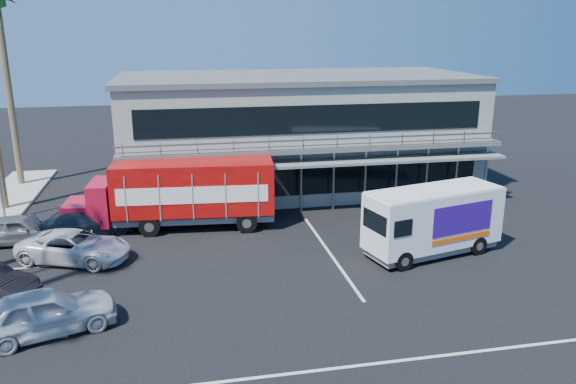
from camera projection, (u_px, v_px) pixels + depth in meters
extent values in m
plane|color=black|center=(302.00, 284.00, 23.04)|extent=(120.00, 120.00, 0.00)
cube|color=gray|center=(297.00, 133.00, 36.75)|extent=(22.00, 10.00, 7.00)
cube|color=#515454|center=(297.00, 77.00, 35.73)|extent=(22.40, 10.40, 0.30)
cube|color=#515454|center=(318.00, 149.00, 31.45)|extent=(22.00, 1.20, 0.25)
cube|color=gray|center=(320.00, 142.00, 30.79)|extent=(22.00, 0.08, 0.90)
cube|color=slate|center=(319.00, 163.00, 31.37)|extent=(22.00, 1.80, 0.15)
cube|color=black|center=(315.00, 181.00, 32.56)|extent=(20.00, 0.06, 1.60)
cube|color=black|center=(316.00, 119.00, 31.55)|extent=(20.00, 0.06, 1.60)
cylinder|color=brown|center=(9.00, 95.00, 35.92)|extent=(0.44, 0.44, 12.00)
cube|color=#AB0D26|center=(81.00, 213.00, 28.76)|extent=(1.61, 2.41, 1.22)
cube|color=#AB0D26|center=(102.00, 202.00, 28.73)|extent=(1.23, 2.63, 2.14)
cube|color=black|center=(101.00, 190.00, 28.56)|extent=(0.23, 2.16, 0.71)
cube|color=#B70E0B|center=(194.00, 186.00, 29.06)|extent=(8.34, 3.23, 2.65)
cube|color=slate|center=(195.00, 215.00, 29.50)|extent=(8.31, 2.84, 0.31)
cube|color=white|center=(193.00, 195.00, 27.86)|extent=(7.48, 0.66, 0.87)
cube|color=white|center=(195.00, 182.00, 30.31)|extent=(7.48, 0.66, 0.87)
cylinder|color=black|center=(82.00, 229.00, 27.86)|extent=(1.08, 0.37, 1.06)
cylinder|color=black|center=(92.00, 215.00, 30.00)|extent=(1.08, 0.37, 1.06)
cylinder|color=black|center=(149.00, 227.00, 28.22)|extent=(1.08, 0.37, 1.06)
cylinder|color=black|center=(154.00, 213.00, 30.36)|extent=(1.08, 0.37, 1.06)
cylinder|color=black|center=(247.00, 223.00, 28.76)|extent=(1.08, 0.37, 1.06)
cylinder|color=black|center=(245.00, 209.00, 30.89)|extent=(1.08, 0.37, 1.06)
cube|color=white|center=(433.00, 218.00, 25.68)|extent=(6.75, 3.68, 2.57)
cube|color=slate|center=(431.00, 246.00, 26.07)|extent=(6.45, 3.40, 0.32)
cube|color=black|center=(375.00, 222.00, 24.29)|extent=(0.49, 1.76, 0.87)
cube|color=white|center=(435.00, 190.00, 25.31)|extent=(6.62, 3.60, 0.07)
cube|color=#310E83|center=(463.00, 219.00, 24.96)|extent=(3.21, 0.82, 1.37)
cube|color=#310E83|center=(430.00, 205.00, 26.89)|extent=(3.21, 0.82, 1.37)
cube|color=#F2590C|center=(461.00, 238.00, 25.21)|extent=(3.21, 0.81, 0.23)
cylinder|color=black|center=(403.00, 261.00, 24.27)|extent=(0.92, 0.48, 0.88)
cylinder|color=black|center=(378.00, 246.00, 25.96)|extent=(0.92, 0.48, 0.88)
cylinder|color=black|center=(478.00, 245.00, 26.00)|extent=(0.92, 0.48, 0.88)
cylinder|color=black|center=(449.00, 232.00, 27.68)|extent=(0.92, 0.48, 0.88)
imported|color=silver|center=(44.00, 312.00, 19.14)|extent=(5.11, 3.31, 1.62)
imported|color=silver|center=(75.00, 247.00, 25.19)|extent=(5.44, 3.90, 1.38)
imported|color=#2C313B|center=(85.00, 223.00, 28.20)|extent=(5.25, 3.70, 1.41)
imported|color=slate|center=(19.00, 230.00, 27.25)|extent=(4.21, 1.71, 1.43)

